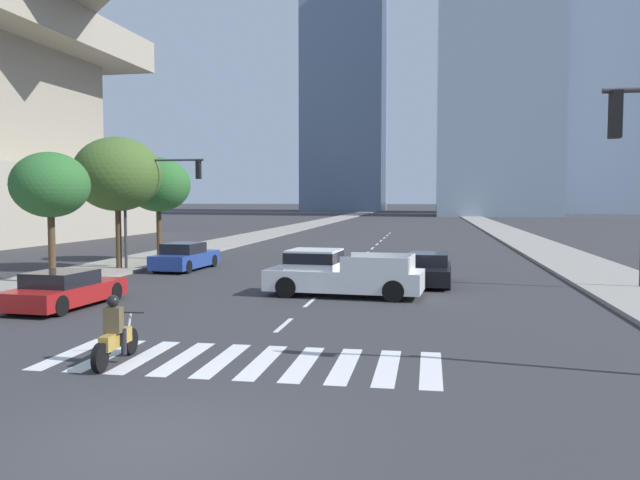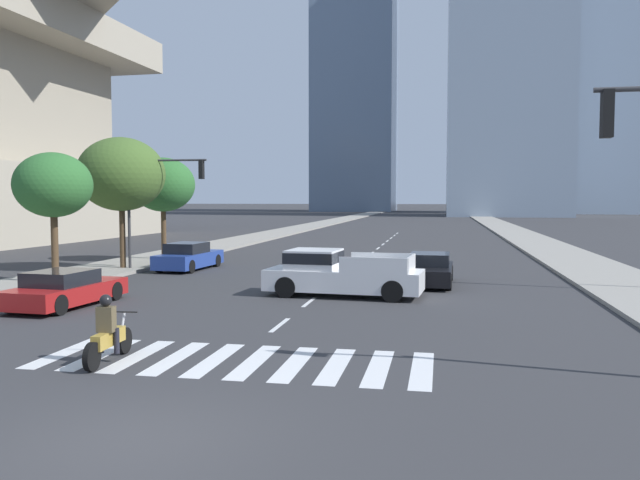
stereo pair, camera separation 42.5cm
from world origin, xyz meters
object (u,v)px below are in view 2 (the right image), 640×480
at_px(sedan_black_0, 429,270).
at_px(sedan_blue_2, 189,257).
at_px(street_tree_second, 121,174).
at_px(traffic_signal_far, 158,189).
at_px(street_tree_third, 163,185).
at_px(sedan_red_1, 65,289).
at_px(pickup_truck, 336,274).
at_px(motorcycle_lead, 108,335).
at_px(street_tree_nearest, 53,185).

distance_m(sedan_black_0, sedan_blue_2, 12.35).
bearing_deg(street_tree_second, sedan_black_0, -8.94).
height_order(traffic_signal_far, street_tree_third, street_tree_third).
bearing_deg(sedan_red_1, traffic_signal_far, 11.35).
xyz_separation_m(sedan_blue_2, street_tree_second, (-3.00, -1.01, 4.08)).
xyz_separation_m(traffic_signal_far, street_tree_third, (-1.91, 4.78, 0.31)).
bearing_deg(pickup_truck, traffic_signal_far, -27.43).
distance_m(motorcycle_lead, street_tree_third, 22.92).
distance_m(sedan_red_1, traffic_signal_far, 10.63).
relative_size(motorcycle_lead, street_tree_third, 0.37).
height_order(motorcycle_lead, sedan_blue_2, motorcycle_lead).
xyz_separation_m(motorcycle_lead, sedan_red_1, (-5.06, 6.29, -0.02)).
bearing_deg(sedan_blue_2, street_tree_nearest, 159.12).
bearing_deg(sedan_black_0, traffic_signal_far, -98.07).
relative_size(pickup_truck, sedan_black_0, 1.27).
xyz_separation_m(sedan_red_1, street_tree_second, (-3.26, 10.03, 4.14)).
relative_size(sedan_blue_2, street_tree_nearest, 0.88).
height_order(sedan_black_0, street_tree_third, street_tree_third).
bearing_deg(street_tree_second, sedan_blue_2, 18.53).
xyz_separation_m(pickup_truck, traffic_signal_far, (-9.72, 6.04, 3.17)).
bearing_deg(street_tree_second, sedan_red_1, -72.01).
height_order(traffic_signal_far, street_tree_second, street_tree_second).
xyz_separation_m(pickup_truck, street_tree_nearest, (-11.62, 0.52, 3.24)).
height_order(motorcycle_lead, street_tree_third, street_tree_third).
bearing_deg(sedan_black_0, sedan_red_1, -54.64).
bearing_deg(sedan_black_0, street_tree_second, -97.04).
relative_size(sedan_black_0, street_tree_nearest, 0.87).
height_order(motorcycle_lead, sedan_black_0, motorcycle_lead).
distance_m(traffic_signal_far, street_tree_third, 5.15).
distance_m(sedan_black_0, sedan_red_1, 13.94).
relative_size(sedan_blue_2, street_tree_third, 0.81).
bearing_deg(street_tree_third, sedan_blue_2, -51.06).
bearing_deg(pickup_truck, street_tree_second, -23.25).
bearing_deg(street_tree_nearest, pickup_truck, -2.56).
bearing_deg(traffic_signal_far, sedan_red_1, -82.28).
bearing_deg(street_tree_third, street_tree_second, -90.00).
bearing_deg(pickup_truck, street_tree_third, -38.52).
xyz_separation_m(sedan_black_0, traffic_signal_far, (-12.98, 2.28, 3.40)).
height_order(sedan_red_1, traffic_signal_far, traffic_signal_far).
xyz_separation_m(street_tree_nearest, street_tree_third, (0.00, 10.30, 0.24)).
xyz_separation_m(motorcycle_lead, sedan_black_0, (6.57, 13.98, 0.01)).
relative_size(motorcycle_lead, street_tree_nearest, 0.41).
distance_m(sedan_blue_2, street_tree_nearest, 8.01).
distance_m(sedan_black_0, traffic_signal_far, 13.61).
bearing_deg(pickup_truck, sedan_blue_2, -35.06).
bearing_deg(sedan_blue_2, motorcycle_lead, -159.33).
xyz_separation_m(pickup_truck, sedan_black_0, (3.26, 3.76, -0.22)).
bearing_deg(motorcycle_lead, pickup_truck, -21.22).
distance_m(sedan_red_1, street_tree_nearest, 6.53).
xyz_separation_m(sedan_black_0, street_tree_second, (-14.89, 2.34, 4.11)).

